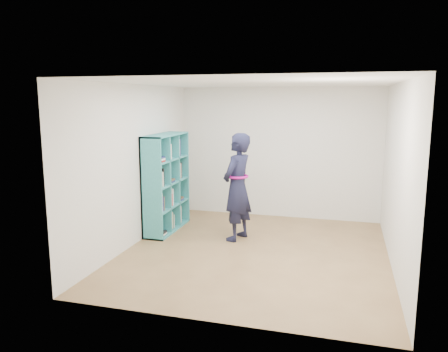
# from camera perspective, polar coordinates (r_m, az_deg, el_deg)

# --- Properties ---
(floor) EXTENTS (4.50, 4.50, 0.00)m
(floor) POSITION_cam_1_polar(r_m,az_deg,el_deg) (6.94, 4.06, -9.93)
(floor) COLOR brown
(floor) RESTS_ON ground
(ceiling) EXTENTS (4.50, 4.50, 0.00)m
(ceiling) POSITION_cam_1_polar(r_m,az_deg,el_deg) (6.53, 4.35, 12.05)
(ceiling) COLOR white
(ceiling) RESTS_ON wall_back
(wall_left) EXTENTS (0.02, 4.50, 2.60)m
(wall_left) POSITION_cam_1_polar(r_m,az_deg,el_deg) (7.28, -11.43, 1.40)
(wall_left) COLOR silver
(wall_left) RESTS_ON floor
(wall_right) EXTENTS (0.02, 4.50, 2.60)m
(wall_right) POSITION_cam_1_polar(r_m,az_deg,el_deg) (6.53, 21.67, -0.09)
(wall_right) COLOR silver
(wall_right) RESTS_ON floor
(wall_back) EXTENTS (4.00, 0.02, 2.60)m
(wall_back) POSITION_cam_1_polar(r_m,az_deg,el_deg) (8.81, 7.13, 2.99)
(wall_back) COLOR silver
(wall_back) RESTS_ON floor
(wall_front) EXTENTS (4.00, 0.02, 2.60)m
(wall_front) POSITION_cam_1_polar(r_m,az_deg,el_deg) (4.47, -1.58, -3.75)
(wall_front) COLOR silver
(wall_front) RESTS_ON floor
(bookshelf) EXTENTS (0.38, 1.32, 1.76)m
(bookshelf) POSITION_cam_1_polar(r_m,az_deg,el_deg) (7.95, -7.73, -1.00)
(bookshelf) COLOR teal
(bookshelf) RESTS_ON floor
(person) EXTENTS (0.60, 0.76, 1.82)m
(person) POSITION_cam_1_polar(r_m,az_deg,el_deg) (7.33, 1.75, -1.44)
(person) COLOR black
(person) RESTS_ON floor
(smartphone) EXTENTS (0.03, 0.10, 0.14)m
(smartphone) POSITION_cam_1_polar(r_m,az_deg,el_deg) (7.46, 1.20, -0.31)
(smartphone) COLOR silver
(smartphone) RESTS_ON person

